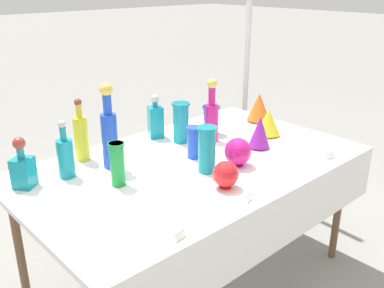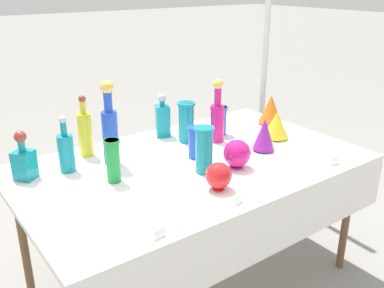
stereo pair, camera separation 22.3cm
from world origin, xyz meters
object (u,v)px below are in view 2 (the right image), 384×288
object	(u,v)px
square_decanter_0	(163,119)
slender_vase_0	(204,149)
slender_vase_1	(186,121)
slender_vase_2	(113,160)
tall_bottle_0	(217,116)
slender_vase_4	(195,141)
tall_bottle_2	(85,132)
fluted_vase_2	(271,109)
tall_bottle_3	(110,129)
fluted_vase_1	(264,134)
round_bowl_1	(237,153)
cardboard_box_behind_left	(81,202)
canopy_pole	(264,67)
round_bowl_0	(219,176)
slender_vase_3	(219,119)
square_decanter_1	(24,160)
tall_bottle_1	(66,151)
fluted_vase_0	(276,125)

from	to	relation	value
square_decanter_0	slender_vase_0	xyz separation A→B (m)	(-0.12, -0.56, 0.01)
slender_vase_1	square_decanter_0	bearing A→B (deg)	110.55
square_decanter_0	slender_vase_2	bearing A→B (deg)	-143.42
tall_bottle_0	slender_vase_4	xyz separation A→B (m)	(-0.25, -0.12, -0.06)
slender_vase_2	slender_vase_4	world-z (taller)	slender_vase_2
tall_bottle_2	slender_vase_1	bearing A→B (deg)	-15.31
tall_bottle_0	tall_bottle_2	world-z (taller)	tall_bottle_0
slender_vase_4	fluted_vase_2	xyz separation A→B (m)	(0.75, 0.16, 0.01)
tall_bottle_3	square_decanter_0	distance (m)	0.49
fluted_vase_1	round_bowl_1	bearing A→B (deg)	-163.21
tall_bottle_0	tall_bottle_3	distance (m)	0.65
cardboard_box_behind_left	canopy_pole	xyz separation A→B (m)	(1.41, -0.40, 0.90)
slender_vase_0	slender_vase_2	world-z (taller)	slender_vase_0
tall_bottle_0	canopy_pole	distance (m)	0.99
tall_bottle_0	slender_vase_0	world-z (taller)	tall_bottle_0
tall_bottle_2	square_decanter_0	bearing A→B (deg)	1.02
slender_vase_4	round_bowl_0	bearing A→B (deg)	-110.30
slender_vase_2	fluted_vase_2	xyz separation A→B (m)	(1.23, 0.17, -0.01)
square_decanter_0	round_bowl_1	xyz separation A→B (m)	(0.05, -0.62, -0.03)
slender_vase_3	round_bowl_1	bearing A→B (deg)	-119.14
slender_vase_2	tall_bottle_2	bearing A→B (deg)	85.94
square_decanter_1	slender_vase_3	world-z (taller)	square_decanter_1
tall_bottle_2	round_bowl_1	bearing A→B (deg)	-47.96
canopy_pole	fluted_vase_2	bearing A→B (deg)	-130.15
tall_bottle_3	round_bowl_1	distance (m)	0.66
slender_vase_0	fluted_vase_2	world-z (taller)	slender_vase_0
slender_vase_4	fluted_vase_1	size ratio (longest dim) A/B	0.93
slender_vase_2	square_decanter_0	bearing A→B (deg)	36.58
round_bowl_1	tall_bottle_1	bearing A→B (deg)	146.30
tall_bottle_2	slender_vase_0	size ratio (longest dim) A/B	1.42
slender_vase_3	fluted_vase_2	bearing A→B (deg)	-6.71
tall_bottle_2	canopy_pole	xyz separation A→B (m)	(1.57, 0.22, 0.14)
tall_bottle_1	fluted_vase_0	bearing A→B (deg)	-14.00
square_decanter_1	fluted_vase_0	xyz separation A→B (m)	(1.39, -0.33, -0.01)
tall_bottle_3	fluted_vase_0	bearing A→B (deg)	-14.51
tall_bottle_3	square_decanter_0	world-z (taller)	tall_bottle_3
tall_bottle_0	cardboard_box_behind_left	bearing A→B (deg)	122.01
slender_vase_0	slender_vase_4	xyz separation A→B (m)	(0.07, 0.17, -0.03)
round_bowl_0	square_decanter_0	bearing A→B (deg)	76.60
square_decanter_1	cardboard_box_behind_left	bearing A→B (deg)	54.60
slender_vase_3	fluted_vase_0	xyz separation A→B (m)	(0.23, -0.27, -0.01)
round_bowl_0	round_bowl_1	bearing A→B (deg)	29.77
round_bowl_0	canopy_pole	size ratio (longest dim) A/B	0.05
fluted_vase_1	tall_bottle_2	bearing A→B (deg)	147.50
tall_bottle_3	slender_vase_3	bearing A→B (deg)	1.17
slender_vase_4	cardboard_box_behind_left	world-z (taller)	slender_vase_4
slender_vase_2	round_bowl_1	bearing A→B (deg)	-21.55
cardboard_box_behind_left	canopy_pole	size ratio (longest dim) A/B	0.16
slender_vase_4	round_bowl_1	bearing A→B (deg)	-67.62
tall_bottle_0	tall_bottle_2	xyz separation A→B (m)	(-0.71, 0.26, -0.02)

